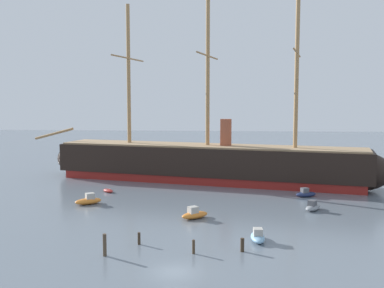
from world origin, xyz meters
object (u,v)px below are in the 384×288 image
dinghy_alongside_bow (108,191)px  mooring_piling_midwater (194,247)px  motorboat_alongside_stern (306,194)px  motorboat_foreground_right (258,237)px  tall_ship (207,162)px  dinghy_far_right (356,180)px  motorboat_far_left (81,170)px  motorboat_mid_right (313,207)px  mooring_piling_right_pair (242,245)px  sailboat_distant_centre (222,168)px  mooring_piling_left_pair (105,245)px  motorboat_mid_left (89,200)px  mooring_piling_nearest (139,238)px  motorboat_near_centre (194,214)px

dinghy_alongside_bow → mooring_piling_midwater: (17.52, -30.60, 0.45)m
motorboat_alongside_stern → motorboat_foreground_right: bearing=-111.5°
tall_ship → mooring_piling_midwater: size_ratio=48.73×
dinghy_far_right → dinghy_alongside_bow: bearing=-162.3°
dinghy_alongside_bow → motorboat_far_left: size_ratio=0.60×
motorboat_mid_right → mooring_piling_right_pair: (-11.01, -18.96, 0.19)m
sailboat_distant_centre → mooring_piling_left_pair: (-11.51, -58.84, 0.72)m
motorboat_foreground_right → sailboat_distant_centre: bearing=95.2°
motorboat_mid_left → mooring_piling_nearest: size_ratio=3.21×
motorboat_mid_right → mooring_piling_nearest: (-22.56, -17.46, 0.14)m
motorboat_near_centre → mooring_piling_nearest: bearing=-115.1°
mooring_piling_nearest → motorboat_foreground_right: bearing=9.3°
mooring_piling_left_pair → motorboat_alongside_stern: bearing=50.0°
sailboat_distant_centre → motorboat_mid_right: bearing=-69.6°
mooring_piling_midwater → motorboat_mid_left: bearing=130.3°
mooring_piling_left_pair → mooring_piling_right_pair: bearing=9.8°
motorboat_mid_right → mooring_piling_left_pair: mooring_piling_left_pair is taller
motorboat_mid_right → motorboat_far_left: size_ratio=0.91×
motorboat_near_centre → mooring_piling_left_pair: mooring_piling_left_pair is taller
motorboat_foreground_right → mooring_piling_left_pair: 17.43m
motorboat_mid_left → sailboat_distant_centre: (20.46, 36.03, -0.15)m
motorboat_mid_right → sailboat_distant_centre: 39.88m
motorboat_mid_right → motorboat_far_left: 55.53m
motorboat_alongside_stern → mooring_piling_nearest: size_ratio=2.91×
dinghy_far_right → mooring_piling_right_pair: mooring_piling_right_pair is taller
motorboat_foreground_right → mooring_piling_nearest: size_ratio=2.79×
motorboat_far_left → sailboat_distant_centre: bearing=10.2°
sailboat_distant_centre → mooring_piling_midwater: bearing=-92.3°
sailboat_distant_centre → motorboat_near_centre: bearing=-94.3°
mooring_piling_left_pair → mooring_piling_right_pair: 14.61m
mooring_piling_right_pair → mooring_piling_midwater: size_ratio=0.98×
motorboat_alongside_stern → motorboat_far_left: 51.27m
sailboat_distant_centre → mooring_piling_nearest: bearing=-99.0°
motorboat_mid_right → dinghy_alongside_bow: 35.32m
motorboat_alongside_stern → mooring_piling_right_pair: motorboat_alongside_stern is taller
motorboat_near_centre → motorboat_far_left: (-28.47, 37.55, 0.00)m
motorboat_mid_left → dinghy_alongside_bow: bearing=86.1°
motorboat_alongside_stern → motorboat_mid_right: bearing=-93.7°
tall_ship → motorboat_near_centre: 28.49m
dinghy_far_right → motorboat_mid_left: bearing=-153.1°
mooring_piling_nearest → motorboat_alongside_stern: bearing=49.3°
motorboat_near_centre → mooring_piling_nearest: (-5.42, -11.60, 0.09)m
motorboat_mid_left → mooring_piling_left_pair: bearing=-68.6°
dinghy_far_right → motorboat_near_centre: bearing=-134.1°
mooring_piling_right_pair → mooring_piling_midwater: mooring_piling_midwater is taller
motorboat_mid_right → mooring_piling_nearest: size_ratio=2.89×
dinghy_alongside_bow → mooring_piling_right_pair: mooring_piling_right_pair is taller
mooring_piling_nearest → mooring_piling_left_pair: mooring_piling_left_pair is taller
mooring_piling_nearest → sailboat_distant_centre: bearing=81.0°
mooring_piling_left_pair → mooring_piling_midwater: mooring_piling_left_pair is taller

